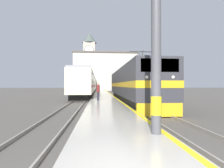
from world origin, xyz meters
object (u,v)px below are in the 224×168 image
(catenary_mast, at_px, (157,10))
(person_on_platform, at_px, (98,91))
(passenger_train, at_px, (90,84))
(clock_tower, at_px, (89,59))
(locomotive_train, at_px, (131,85))

(catenary_mast, relative_size, person_on_platform, 4.60)
(passenger_train, bearing_deg, clock_tower, 93.12)
(catenary_mast, relative_size, clock_tower, 0.35)
(clock_tower, bearing_deg, person_on_platform, -86.20)
(locomotive_train, xyz_separation_m, catenary_mast, (-1.74, -13.59, 2.41))
(passenger_train, xyz_separation_m, person_on_platform, (2.19, -28.23, -0.88))
(person_on_platform, distance_m, clock_tower, 55.90)
(passenger_train, bearing_deg, catenary_mast, -84.26)
(passenger_train, height_order, person_on_platform, passenger_train)
(catenary_mast, distance_m, clock_tower, 67.84)
(locomotive_train, bearing_deg, person_on_platform, -163.18)
(person_on_platform, bearing_deg, passenger_train, 94.44)
(locomotive_train, bearing_deg, catenary_mast, -97.29)
(person_on_platform, bearing_deg, catenary_mast, -81.35)
(clock_tower, bearing_deg, locomotive_train, -82.27)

